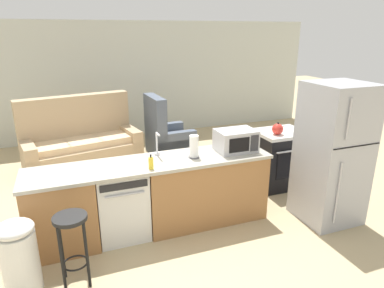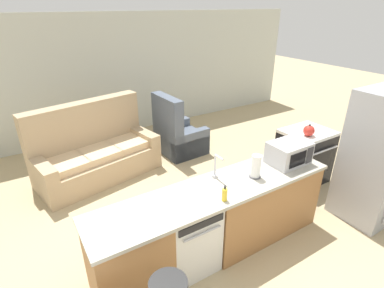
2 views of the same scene
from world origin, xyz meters
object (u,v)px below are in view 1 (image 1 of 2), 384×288
Objects in this scene: paper_towel_roll at (194,147)px; bar_stool at (72,235)px; couch at (81,145)px; microwave at (236,140)px; stove_range at (279,158)px; armchair at (166,138)px; dishwasher at (122,203)px; trash_bin at (19,256)px; soap_bottle at (151,163)px; kettle at (278,129)px; refrigerator at (333,154)px.

bar_stool is at bearing -156.69° from paper_towel_roll.
microwave is at bearing -54.82° from couch.
stove_range is 2.39m from armchair.
trash_bin is (-1.06, -0.61, -0.04)m from dishwasher.
soap_bottle is (0.33, -0.22, 0.55)m from dishwasher.
soap_bottle is 0.24× the size of bar_stool.
microwave is (-1.09, -0.55, 0.59)m from stove_range.
paper_towel_roll is at bearing 16.15° from trash_bin.
stove_range is 2.45m from soap_bottle.
bar_stool is at bearing -130.28° from dishwasher.
paper_towel_roll is 0.38× the size of bar_stool.
paper_towel_roll is 2.95m from couch.
kettle is at bearing -38.08° from couch.
couch is 1.61m from armchair.
couch is (-1.81, 2.57, -0.65)m from microwave.
couch is (-2.90, 3.12, -0.51)m from refrigerator.
armchair reaches higher than trash_bin.
microwave reaches higher than dishwasher.
stove_range is at bearing 17.59° from trash_bin.
soap_bottle is (-1.18, -0.22, -0.07)m from microwave.
soap_bottle is 0.86× the size of kettle.
refrigerator is 3.41m from armchair.
microwave reaches higher than trash_bin.
refrigerator is at bearing 0.99° from trash_bin.
stove_range is 1.19m from refrigerator.
dishwasher is at bearing 49.72° from bar_stool.
soap_bottle is at bearing 27.15° from bar_stool.
couch reaches higher than paper_towel_roll.
kettle is at bearing 20.16° from bar_stool.
dishwasher is 2.66m from stove_range.
couch is (0.76, 3.18, 0.02)m from trash_bin.
refrigerator reaches higher than dishwasher.
refrigerator reaches higher than kettle.
couch is at bearing 85.18° from bar_stool.
bar_stool is (-1.49, -0.64, -0.50)m from paper_towel_roll.
dishwasher is at bearing -170.15° from kettle.
kettle is 0.10× the size of couch.
trash_bin is 3.27m from couch.
refrigerator reaches higher than soap_bottle.
armchair reaches higher than microwave.
soap_bottle is (-2.27, -0.77, 0.52)m from stove_range.
kettle is 3.24m from bar_stool.
paper_towel_roll is 0.13× the size of couch.
paper_towel_roll is at bearing -163.07° from kettle.
couch is at bearing 102.79° from soap_bottle.
refrigerator reaches higher than paper_towel_roll.
armchair is at bearing 81.39° from paper_towel_roll.
kettle is at bearing 16.93° from soap_bottle.
dishwasher is 1.14× the size of trash_bin.
bar_stool is at bearing -159.84° from kettle.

